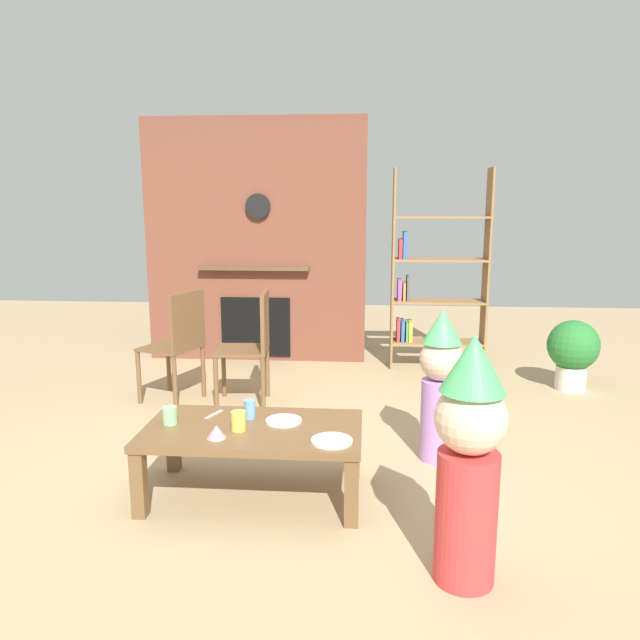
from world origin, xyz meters
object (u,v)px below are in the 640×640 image
paper_plate_front (285,421)px  child_with_cone_hat (469,454)px  potted_plant_tall (573,350)px  birthday_cake_slice (216,432)px  paper_cup_near_right (170,415)px  dining_chair_left (179,340)px  coffee_table (253,437)px  paper_plate_rear (332,441)px  child_in_pink (440,381)px  paper_cup_center (238,421)px  dining_chair_middle (253,341)px  paper_cup_near_left (250,409)px  bookshelf (432,279)px

paper_plate_front → child_with_cone_hat: child_with_cone_hat is taller
potted_plant_tall → birthday_cake_slice: bearing=-138.1°
birthday_cake_slice → paper_plate_front: bearing=39.0°
paper_cup_near_right → dining_chair_left: (-0.42, 1.51, 0.07)m
coffee_table → paper_plate_rear: paper_plate_rear is taller
coffee_table → paper_plate_front: (0.16, 0.09, 0.06)m
birthday_cake_slice → child_in_pink: (1.21, 0.73, 0.08)m
dining_chair_left → birthday_cake_slice: bearing=134.5°
coffee_table → paper_cup_center: paper_cup_center is taller
birthday_cake_slice → potted_plant_tall: 3.38m
paper_plate_rear → birthday_cake_slice: (-0.59, 0.01, 0.03)m
dining_chair_middle → paper_cup_near_left: bearing=95.7°
child_in_pink → paper_cup_center: bearing=0.9°
paper_cup_center → dining_chair_middle: bearing=97.8°
paper_cup_near_right → child_with_cone_hat: (1.48, -0.68, 0.12)m
child_with_cone_hat → child_in_pink: bearing=-58.4°
coffee_table → paper_cup_near_right: (-0.46, 0.01, 0.11)m
paper_cup_center → dining_chair_left: (-0.81, 1.57, 0.06)m
bookshelf → birthday_cake_slice: bearing=-115.4°
paper_plate_front → child_with_cone_hat: bearing=-41.1°
potted_plant_tall → paper_cup_near_left: bearing=-140.8°
potted_plant_tall → bookshelf: bearing=150.6°
child_in_pink → dining_chair_left: child_in_pink is taller
bookshelf → paper_plate_rear: size_ratio=9.04×
child_with_cone_hat → birthday_cake_slice: bearing=10.2°
paper_plate_rear → child_in_pink: 0.97m
child_in_pink → dining_chair_middle: 1.64m
bookshelf → birthday_cake_slice: 3.24m
paper_plate_front → dining_chair_left: dining_chair_left is taller
child_with_cone_hat → dining_chair_left: size_ratio=1.19×
paper_cup_center → potted_plant_tall: (2.43, 2.14, -0.10)m
coffee_table → dining_chair_left: dining_chair_left is taller
child_with_cone_hat → dining_chair_left: (-1.90, 2.18, -0.05)m
paper_cup_near_right → paper_cup_center: 0.40m
dining_chair_left → child_in_pink: bearing=174.9°
coffee_table → paper_plate_front: paper_plate_front is taller
paper_cup_near_left → dining_chair_left: bearing=121.1°
birthday_cake_slice → child_with_cone_hat: 1.29m
dining_chair_left → dining_chair_middle: 0.60m
paper_cup_near_left → paper_cup_center: size_ratio=1.00×
coffee_table → paper_cup_near_right: size_ratio=12.12×
birthday_cake_slice → child_with_cone_hat: (1.18, -0.50, 0.14)m
paper_cup_near_right → paper_cup_center: (0.39, -0.06, 0.00)m
coffee_table → potted_plant_tall: bearing=41.5°
potted_plant_tall → paper_cup_center: bearing=-138.5°
paper_cup_near_left → birthday_cake_slice: size_ratio=1.04×
paper_plate_front → paper_cup_near_right: bearing=-172.6°
potted_plant_tall → dining_chair_middle: bearing=-167.8°
paper_cup_center → paper_plate_front: 0.27m
birthday_cake_slice → bookshelf: bearing=64.6°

